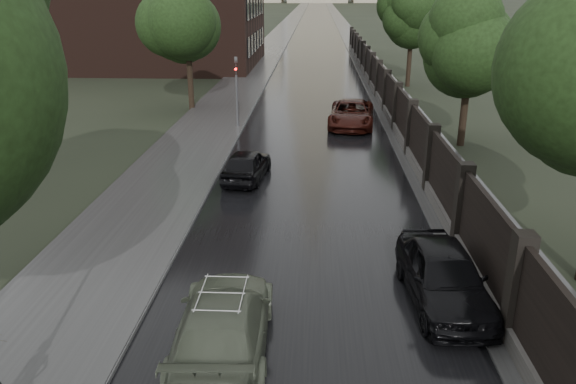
{
  "coord_description": "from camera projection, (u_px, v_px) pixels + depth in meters",
  "views": [
    {
      "loc": [
        0.11,
        -6.04,
        7.58
      ],
      "look_at": [
        -0.72,
        10.53,
        1.5
      ],
      "focal_mm": 35.0,
      "sensor_mm": 36.0,
      "label": 1
    }
  ],
  "objects": [
    {
      "name": "road",
      "position": [
        317.0,
        11.0,
        186.44
      ],
      "size": [
        8.0,
        420.0,
        0.02
      ],
      "primitive_type": "cube",
      "color": "black",
      "rests_on": "ground"
    },
    {
      "name": "sidewalk_left",
      "position": [
        299.0,
        11.0,
        186.7
      ],
      "size": [
        4.0,
        420.0,
        0.16
      ],
      "primitive_type": "cube",
      "color": "#2D2D2D",
      "rests_on": "ground"
    },
    {
      "name": "verge_right",
      "position": [
        334.0,
        11.0,
        186.17
      ],
      "size": [
        3.0,
        420.0,
        0.08
      ],
      "primitive_type": "cube",
      "color": "#2D2D2D",
      "rests_on": "ground"
    },
    {
      "name": "fence_right",
      "position": [
        383.0,
        91.0,
        37.73
      ],
      "size": [
        0.45,
        75.72,
        2.7
      ],
      "color": "#383533",
      "rests_on": "ground"
    },
    {
      "name": "tree_left_far",
      "position": [
        187.0,
        27.0,
        34.98
      ],
      "size": [
        4.25,
        4.25,
        7.39
      ],
      "color": "black",
      "rests_on": "ground"
    },
    {
      "name": "tree_right_b",
      "position": [
        471.0,
        45.0,
        26.85
      ],
      "size": [
        4.08,
        4.08,
        7.01
      ],
      "color": "black",
      "rests_on": "ground"
    },
    {
      "name": "tree_right_c",
      "position": [
        412.0,
        23.0,
        43.73
      ],
      "size": [
        4.08,
        4.08,
        7.01
      ],
      "color": "black",
      "rests_on": "ground"
    },
    {
      "name": "traffic_light",
      "position": [
        237.0,
        86.0,
        31.09
      ],
      "size": [
        0.16,
        0.32,
        4.0
      ],
      "color": "#59595E",
      "rests_on": "ground"
    },
    {
      "name": "volga_sedan",
      "position": [
        223.0,
        324.0,
        12.14
      ],
      "size": [
        2.19,
        5.02,
        1.44
      ],
      "primitive_type": "imported",
      "rotation": [
        0.0,
        0.0,
        3.18
      ],
      "color": "#4D5443",
      "rests_on": "ground"
    },
    {
      "name": "hatchback_left",
      "position": [
        247.0,
        165.0,
        23.24
      ],
      "size": [
        1.96,
        3.97,
        1.3
      ],
      "primitive_type": "imported",
      "rotation": [
        0.0,
        0.0,
        3.03
      ],
      "color": "black",
      "rests_on": "ground"
    },
    {
      "name": "car_right_near",
      "position": [
        444.0,
        276.0,
        14.08
      ],
      "size": [
        2.11,
        4.59,
        1.52
      ],
      "primitive_type": "imported",
      "rotation": [
        0.0,
        0.0,
        0.07
      ],
      "color": "black",
      "rests_on": "ground"
    },
    {
      "name": "car_right_far",
      "position": [
        351.0,
        114.0,
        32.07
      ],
      "size": [
        2.93,
        5.53,
        1.48
      ],
      "primitive_type": "imported",
      "rotation": [
        0.0,
        0.0,
        -0.09
      ],
      "color": "black",
      "rests_on": "ground"
    }
  ]
}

